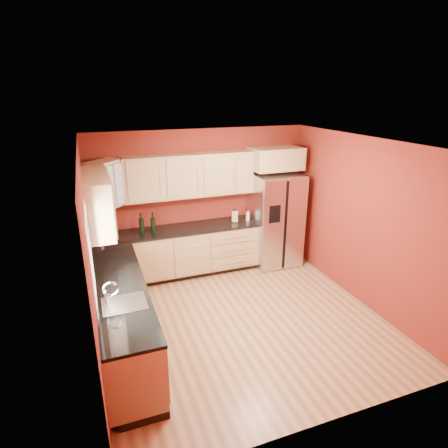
{
  "coord_description": "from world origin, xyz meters",
  "views": [
    {
      "loc": [
        -1.9,
        -4.39,
        3.25
      ],
      "look_at": [
        0.05,
        0.9,
        1.21
      ],
      "focal_mm": 30.0,
      "sensor_mm": 36.0,
      "label": 1
    }
  ],
  "objects_px": {
    "canister_left": "(99,234)",
    "wine_bottle_a": "(141,223)",
    "knife_block": "(235,216)",
    "refrigerator": "(275,219)",
    "soap_dispenser": "(248,216)"
  },
  "relations": [
    {
      "from": "knife_block",
      "to": "soap_dispenser",
      "type": "distance_m",
      "value": 0.25
    },
    {
      "from": "canister_left",
      "to": "knife_block",
      "type": "xyz_separation_m",
      "value": [
        2.4,
        0.0,
        0.02
      ]
    },
    {
      "from": "refrigerator",
      "to": "soap_dispenser",
      "type": "height_order",
      "value": "refrigerator"
    },
    {
      "from": "canister_left",
      "to": "soap_dispenser",
      "type": "bearing_deg",
      "value": -0.66
    },
    {
      "from": "refrigerator",
      "to": "canister_left",
      "type": "relative_size",
      "value": 10.17
    },
    {
      "from": "canister_left",
      "to": "wine_bottle_a",
      "type": "relative_size",
      "value": 0.48
    },
    {
      "from": "canister_left",
      "to": "knife_block",
      "type": "height_order",
      "value": "knife_block"
    },
    {
      "from": "wine_bottle_a",
      "to": "knife_block",
      "type": "bearing_deg",
      "value": 0.44
    },
    {
      "from": "soap_dispenser",
      "to": "wine_bottle_a",
      "type": "bearing_deg",
      "value": 179.36
    },
    {
      "from": "soap_dispenser",
      "to": "refrigerator",
      "type": "bearing_deg",
      "value": -3.39
    },
    {
      "from": "refrigerator",
      "to": "canister_left",
      "type": "bearing_deg",
      "value": 178.87
    },
    {
      "from": "refrigerator",
      "to": "knife_block",
      "type": "distance_m",
      "value": 0.81
    },
    {
      "from": "canister_left",
      "to": "knife_block",
      "type": "distance_m",
      "value": 2.4
    },
    {
      "from": "canister_left",
      "to": "soap_dispenser",
      "type": "height_order",
      "value": "soap_dispenser"
    },
    {
      "from": "canister_left",
      "to": "refrigerator",
      "type": "bearing_deg",
      "value": -1.13
    }
  ]
}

